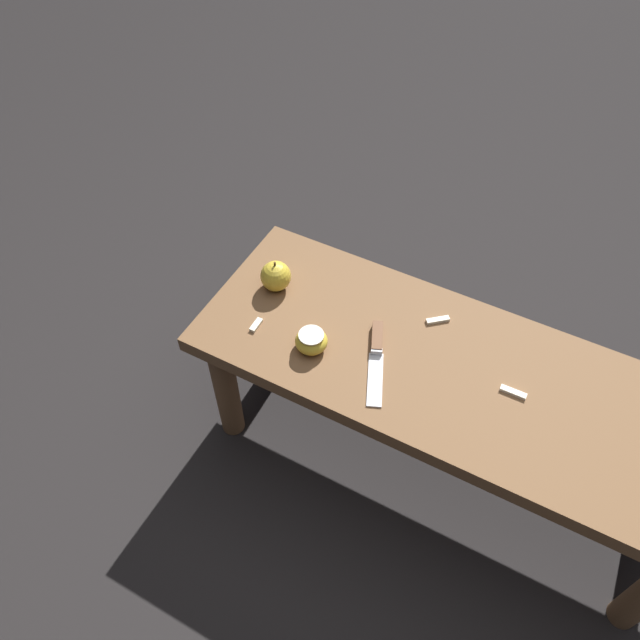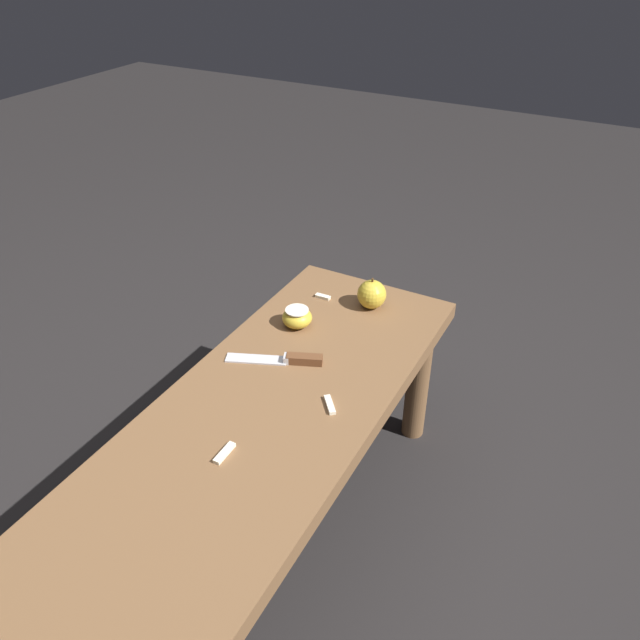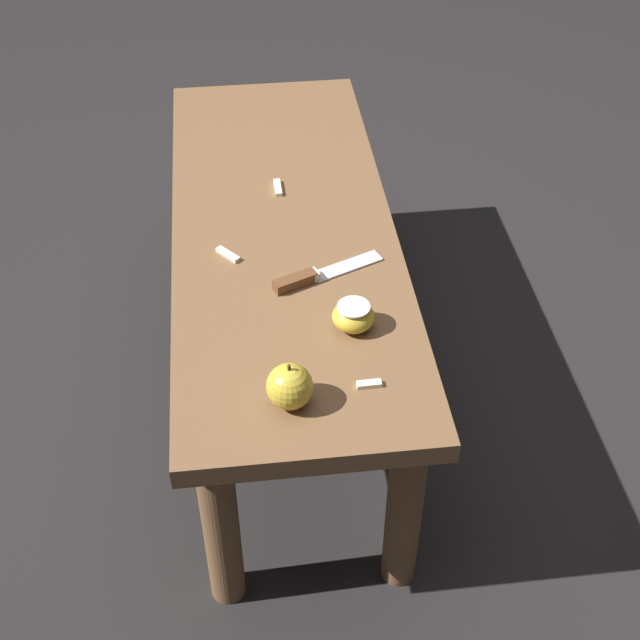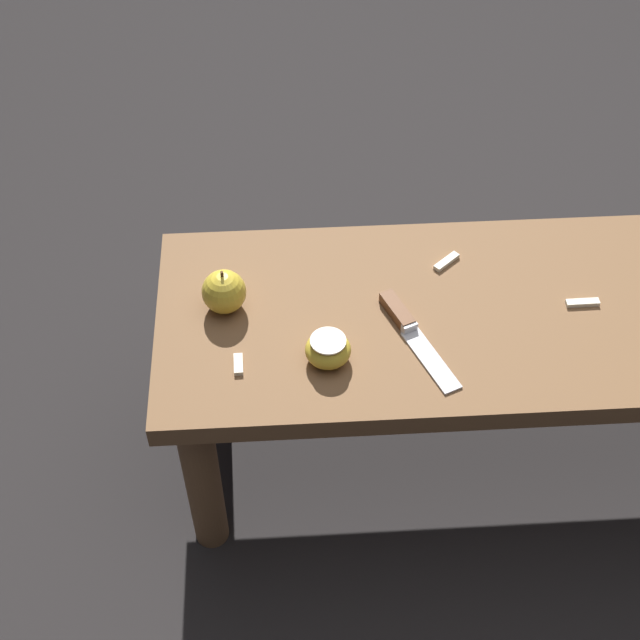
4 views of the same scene
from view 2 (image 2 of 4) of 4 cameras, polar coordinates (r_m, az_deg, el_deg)
ground_plane at (r=1.59m, az=-4.58°, el=-19.93°), size 8.00×8.00×0.00m
wooden_bench at (r=1.32m, az=-5.28°, el=-10.79°), size 1.18×0.43×0.43m
knife at (r=1.40m, az=-2.85°, el=-3.61°), size 0.11×0.21×0.02m
apple_whole at (r=1.58m, az=4.75°, el=2.36°), size 0.07×0.07×0.08m
apple_cut at (r=1.51m, az=-2.11°, el=0.24°), size 0.07×0.07×0.05m
apple_slice_near_knife at (r=1.29m, az=0.90°, el=-7.75°), size 0.05×0.05×0.01m
apple_slice_center at (r=1.20m, az=-8.74°, el=-11.92°), size 0.06×0.01×0.01m
apple_slice_near_bowl at (r=1.62m, az=0.26°, el=2.15°), size 0.02×0.04×0.01m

